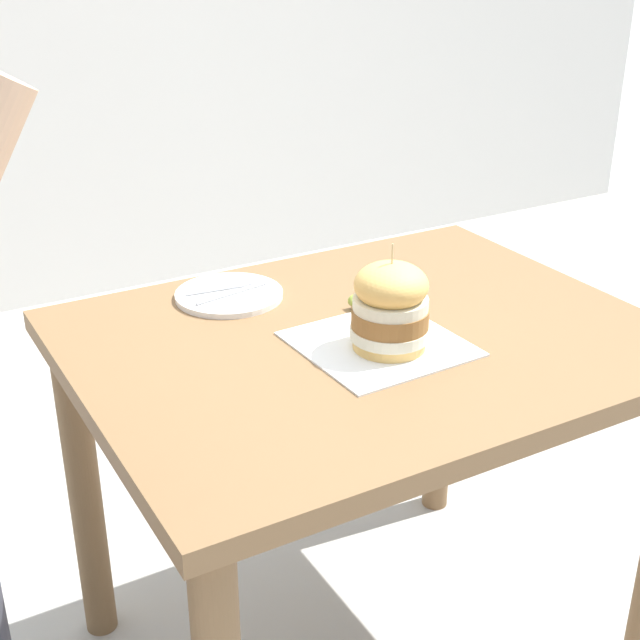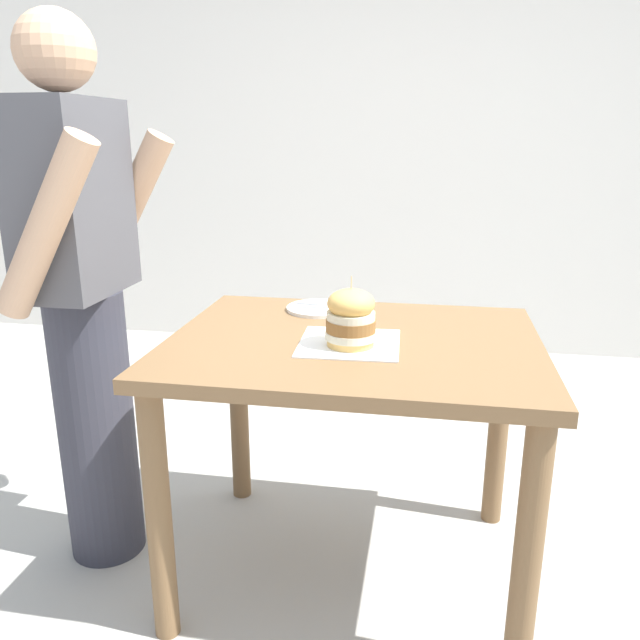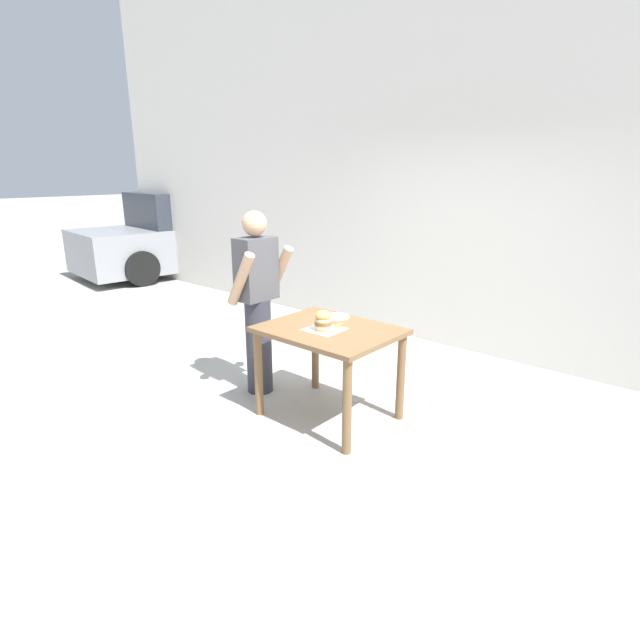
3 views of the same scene
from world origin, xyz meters
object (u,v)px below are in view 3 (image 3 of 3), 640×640
(patio_table, at_px, (329,344))
(diner_across_table, at_px, (258,301))
(sandwich, at_px, (323,320))
(parked_car_near_curb, at_px, (186,236))
(pickle_spear, at_px, (339,325))
(side_plate_with_forks, at_px, (337,317))

(patio_table, xyz_separation_m, diner_across_table, (-0.03, 0.83, 0.23))
(sandwich, distance_m, parked_car_near_curb, 7.17)
(patio_table, distance_m, pickle_spear, 0.17)
(pickle_spear, height_order, side_plate_with_forks, pickle_spear)
(pickle_spear, distance_m, parked_car_near_curb, 7.14)
(patio_table, height_order, parked_car_near_curb, parked_car_near_curb)
(diner_across_table, bearing_deg, pickle_spear, -83.01)
(side_plate_with_forks, height_order, parked_car_near_curb, parked_car_near_curb)
(pickle_spear, bearing_deg, diner_across_table, 96.99)
(patio_table, distance_m, diner_across_table, 0.86)
(patio_table, xyz_separation_m, side_plate_with_forks, (0.28, 0.15, 0.14))
(patio_table, relative_size, diner_across_table, 0.63)
(sandwich, height_order, side_plate_with_forks, sandwich)
(pickle_spear, distance_m, diner_across_table, 0.87)
(diner_across_table, bearing_deg, patio_table, -87.78)
(pickle_spear, bearing_deg, sandwich, 165.41)
(side_plate_with_forks, bearing_deg, parked_car_near_curb, 66.28)
(pickle_spear, height_order, parked_car_near_curb, parked_car_near_curb)
(pickle_spear, relative_size, diner_across_table, 0.05)
(patio_table, relative_size, parked_car_near_curb, 0.24)
(diner_across_table, distance_m, parked_car_near_curb, 6.41)
(patio_table, relative_size, side_plate_with_forks, 4.87)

